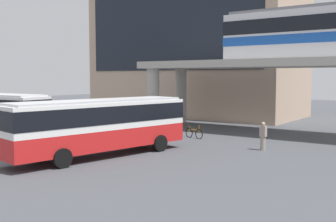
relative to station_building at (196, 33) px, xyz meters
The scene contains 5 objects.
ground_plane 22.34m from the station_building, 72.51° to the right, with size 120.00×120.00×0.00m, color #47494F.
station_building is the anchor object (origin of this frame).
bus_main 28.03m from the station_building, 70.56° to the right, with size 4.57×11.32×3.22m.
bicycle_orange 21.22m from the station_building, 59.30° to the right, with size 1.74×0.52×1.04m.
pedestrian_waiting_near_stop 25.76m from the station_building, 49.13° to the right, with size 0.44×0.32×1.75m.
Camera 1 is at (19.27, -12.86, 4.49)m, focal length 43.90 mm.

